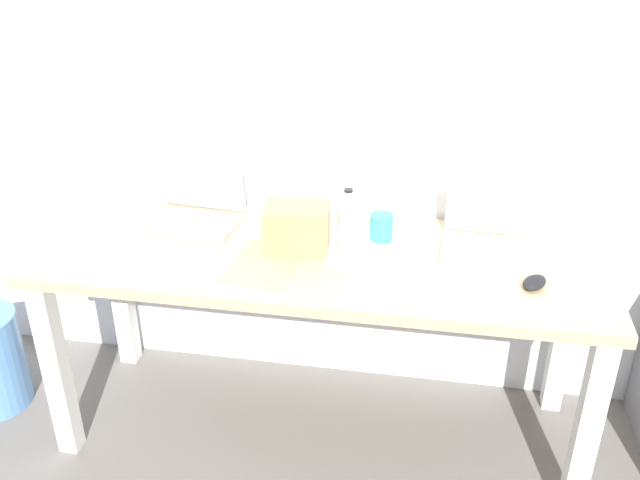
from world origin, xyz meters
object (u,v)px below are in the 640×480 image
(cardboard_box, at_px, (297,228))
(coffee_mug, at_px, (381,227))
(desk, at_px, (320,279))
(laptop_left, at_px, (194,206))
(computer_mouse, at_px, (534,283))
(beer_bottle, at_px, (348,236))
(laptop_right, at_px, (486,237))

(cardboard_box, height_order, coffee_mug, cardboard_box)
(desk, distance_m, laptop_left, 0.55)
(computer_mouse, xyz_separation_m, coffee_mug, (-0.50, 0.24, 0.03))
(cardboard_box, bearing_deg, laptop_left, 160.89)
(beer_bottle, bearing_deg, cardboard_box, 153.90)
(desk, relative_size, beer_bottle, 6.99)
(desk, bearing_deg, computer_mouse, -8.55)
(cardboard_box, bearing_deg, computer_mouse, -9.26)
(laptop_right, relative_size, cardboard_box, 1.39)
(cardboard_box, bearing_deg, coffee_mug, 22.10)
(desk, height_order, beer_bottle, beer_bottle)
(computer_mouse, bearing_deg, coffee_mug, -173.67)
(desk, height_order, cardboard_box, cardboard_box)
(computer_mouse, height_order, cardboard_box, cardboard_box)
(beer_bottle, distance_m, computer_mouse, 0.59)
(desk, distance_m, computer_mouse, 0.71)
(desk, xyz_separation_m, laptop_right, (0.55, 0.13, 0.15))
(cardboard_box, distance_m, coffee_mug, 0.30)
(laptop_left, xyz_separation_m, computer_mouse, (1.18, -0.27, -0.04))
(cardboard_box, xyz_separation_m, coffee_mug, (0.27, 0.11, -0.03))
(laptop_right, distance_m, cardboard_box, 0.64)
(beer_bottle, xyz_separation_m, coffee_mug, (0.09, 0.20, -0.06))
(desk, bearing_deg, cardboard_box, 164.96)
(laptop_left, height_order, laptop_right, laptop_left)
(laptop_left, bearing_deg, laptop_right, -2.02)
(cardboard_box, bearing_deg, beer_bottle, -26.10)
(laptop_left, distance_m, laptop_right, 1.04)
(laptop_left, bearing_deg, coffee_mug, -2.58)
(laptop_right, height_order, coffee_mug, laptop_right)
(laptop_right, distance_m, computer_mouse, 0.27)
(computer_mouse, distance_m, coffee_mug, 0.55)
(beer_bottle, bearing_deg, computer_mouse, -3.47)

